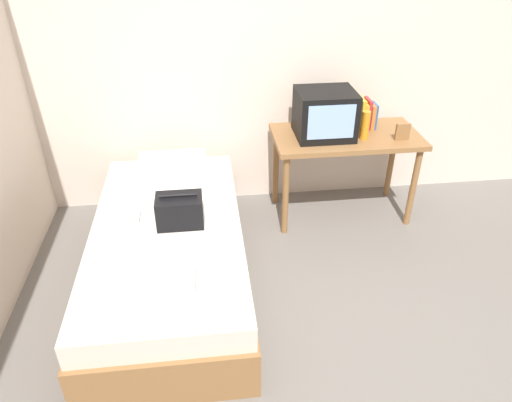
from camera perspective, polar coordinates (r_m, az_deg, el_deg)
name	(u,v)px	position (r m, az deg, el deg)	size (l,w,h in m)	color
ground_plane	(327,365)	(2.93, 8.54, -19.04)	(8.00, 8.00, 0.00)	slate
wall_back	(278,50)	(3.92, 2.62, 17.79)	(5.20, 0.10, 2.60)	beige
bed	(170,255)	(3.30, -10.36, -6.40)	(1.00, 2.00, 0.49)	olive
desk	(345,145)	(3.87, 10.75, 6.67)	(1.16, 0.60, 0.73)	olive
tv	(325,114)	(3.71, 8.33, 10.38)	(0.44, 0.39, 0.36)	black
water_bottle	(365,125)	(3.74, 13.05, 8.91)	(0.06, 0.06, 0.22)	orange
book_row	(366,114)	(3.96, 13.18, 10.17)	(0.14, 0.16, 0.25)	gold
picture_frame	(403,132)	(3.81, 17.30, 7.98)	(0.11, 0.02, 0.13)	olive
pillow	(173,166)	(3.73, -10.03, 4.22)	(0.52, 0.31, 0.13)	silver
handbag	(180,210)	(3.10, -9.21, -1.14)	(0.30, 0.20, 0.23)	black
magazine	(149,265)	(2.84, -12.79, -7.55)	(0.21, 0.29, 0.01)	white
remote_dark	(172,282)	(2.68, -10.08, -9.66)	(0.04, 0.16, 0.02)	black
remote_silver	(137,217)	(3.26, -14.23, -1.84)	(0.04, 0.14, 0.02)	#B7B7BC
folded_towel	(169,283)	(2.65, -10.42, -9.71)	(0.28, 0.22, 0.07)	white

